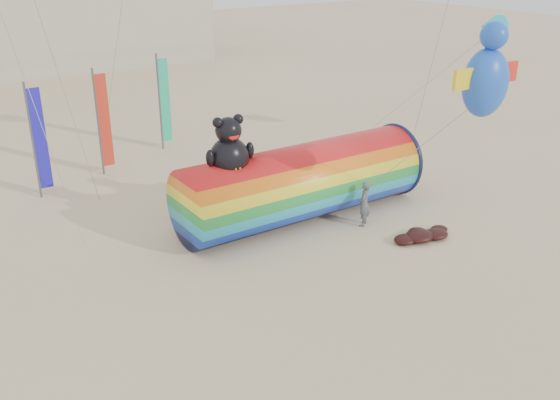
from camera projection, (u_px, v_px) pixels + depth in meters
ground at (293, 283)px, 20.88m from camera, size 160.00×160.00×0.00m
windsock_assembly at (302, 180)px, 25.29m from camera, size 10.62×3.23×4.90m
kite_handler at (364, 204)px, 24.80m from camera, size 0.82×0.77×1.88m
fabric_bundle at (422, 235)px, 23.91m from camera, size 2.62×1.35×0.41m
festival_banners at (106, 119)px, 30.08m from camera, size 8.08×3.57×5.20m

